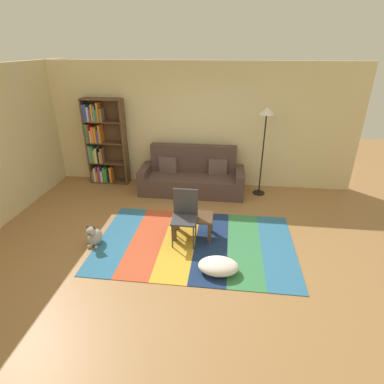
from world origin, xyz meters
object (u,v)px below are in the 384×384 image
(pouf, at_px, (218,266))
(folding_chair, at_px, (185,212))
(standing_lamp, at_px, (266,123))
(couch, at_px, (192,177))
(coffee_table, at_px, (193,220))
(dog, at_px, (94,236))
(bookshelf, at_px, (102,144))
(tv_remote, at_px, (193,218))

(pouf, height_order, folding_chair, folding_chair)
(pouf, xyz_separation_m, standing_lamp, (0.78, 2.76, 1.45))
(couch, height_order, coffee_table, couch)
(couch, relative_size, coffee_table, 3.41)
(couch, bearing_deg, coffee_table, -82.72)
(dog, distance_m, folding_chair, 1.53)
(coffee_table, bearing_deg, bookshelf, 138.35)
(dog, xyz_separation_m, standing_lamp, (2.81, 2.30, 1.41))
(bookshelf, xyz_separation_m, dog, (0.78, -2.53, -0.77))
(bookshelf, xyz_separation_m, standing_lamp, (3.60, -0.23, 0.63))
(bookshelf, bearing_deg, pouf, -46.62)
(tv_remote, xyz_separation_m, folding_chair, (-0.13, -0.05, 0.13))
(pouf, height_order, tv_remote, tv_remote)
(dog, bearing_deg, tv_remote, 13.03)
(couch, bearing_deg, dog, -120.63)
(standing_lamp, bearing_deg, couch, -178.04)
(standing_lamp, bearing_deg, dog, -140.68)
(standing_lamp, relative_size, tv_remote, 12.50)
(dog, height_order, standing_lamp, standing_lamp)
(dog, relative_size, standing_lamp, 0.21)
(bookshelf, xyz_separation_m, coffee_table, (2.35, -2.09, -0.62))
(pouf, height_order, standing_lamp, standing_lamp)
(coffee_table, relative_size, folding_chair, 0.74)
(coffee_table, height_order, dog, same)
(dog, bearing_deg, folding_chair, 12.35)
(couch, bearing_deg, standing_lamp, 1.96)
(coffee_table, distance_m, standing_lamp, 2.57)
(standing_lamp, height_order, tv_remote, standing_lamp)
(pouf, distance_m, folding_chair, 1.06)
(coffee_table, xyz_separation_m, folding_chair, (-0.12, -0.13, 0.22))
(dog, bearing_deg, coffee_table, 15.87)
(bookshelf, xyz_separation_m, tv_remote, (2.37, -2.17, -0.52))
(standing_lamp, bearing_deg, bookshelf, 176.34)
(tv_remote, bearing_deg, dog, -140.71)
(coffee_table, distance_m, pouf, 1.03)
(coffee_table, bearing_deg, couch, 97.28)
(coffee_table, relative_size, dog, 1.67)
(coffee_table, bearing_deg, standing_lamp, 56.12)
(couch, height_order, bookshelf, bookshelf)
(bookshelf, relative_size, dog, 4.89)
(dog, distance_m, standing_lamp, 3.90)
(dog, bearing_deg, pouf, -12.48)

